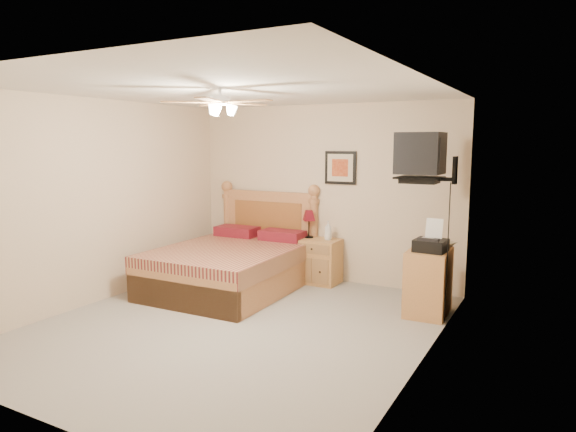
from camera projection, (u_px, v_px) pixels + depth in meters
name	position (u px, v px, depth m)	size (l,w,h in m)	color
floor	(235.00, 326.00, 5.55)	(4.50, 4.50, 0.00)	gray
ceiling	(232.00, 90.00, 5.20)	(4.00, 4.50, 0.04)	white
wall_back	(323.00, 193.00, 7.33)	(4.00, 0.04, 2.50)	beige
wall_front	(41.00, 251.00, 3.42)	(4.00, 0.04, 2.50)	beige
wall_left	(99.00, 201.00, 6.32)	(0.04, 4.50, 2.50)	beige
wall_right	(425.00, 226.00, 4.43)	(0.04, 4.50, 2.50)	beige
bed	(229.00, 239.00, 6.83)	(1.62, 2.13, 1.38)	#AF6A3E
nightstand	(319.00, 261.00, 7.23)	(0.57, 0.43, 0.62)	#9F622F
table_lamp	(309.00, 224.00, 7.29)	(0.21, 0.21, 0.40)	maroon
lotion_bottle	(328.00, 230.00, 7.13)	(0.10, 0.10, 0.27)	silver
framed_picture	(341.00, 168.00, 7.13)	(0.46, 0.04, 0.46)	black
dresser	(428.00, 282.00, 5.89)	(0.44, 0.64, 0.76)	#B37C45
fax_machine	(431.00, 236.00, 5.73)	(0.34, 0.36, 0.36)	black
magazine_lower	(433.00, 245.00, 6.08)	(0.21, 0.28, 0.03)	#C0AE95
magazine_upper	(437.00, 242.00, 6.09)	(0.20, 0.27, 0.02)	tan
wall_tv	(434.00, 157.00, 5.63)	(0.56, 0.46, 0.58)	black
ceiling_fan	(220.00, 102.00, 5.04)	(1.14, 1.14, 0.28)	white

